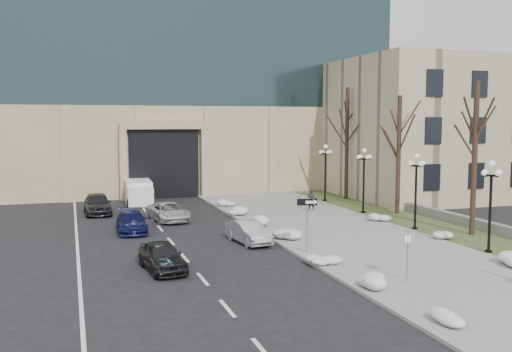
% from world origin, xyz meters
% --- Properties ---
extents(ground, '(160.00, 160.00, 0.00)m').
position_xyz_m(ground, '(0.00, 0.00, 0.00)').
color(ground, black).
rests_on(ground, ground).
extents(sidewalk, '(9.00, 40.00, 0.12)m').
position_xyz_m(sidewalk, '(3.50, 14.00, 0.06)').
color(sidewalk, gray).
rests_on(sidewalk, ground).
extents(curb, '(0.30, 40.00, 0.14)m').
position_xyz_m(curb, '(-1.00, 14.00, 0.07)').
color(curb, gray).
rests_on(curb, ground).
extents(grass_strip, '(4.00, 40.00, 0.10)m').
position_xyz_m(grass_strip, '(10.00, 14.00, 0.05)').
color(grass_strip, '#3C4824').
rests_on(grass_strip, ground).
extents(stone_wall, '(0.50, 30.00, 0.70)m').
position_xyz_m(stone_wall, '(12.00, 16.00, 0.35)').
color(stone_wall, gray).
rests_on(stone_wall, ground).
extents(office_tower, '(40.00, 24.70, 36.00)m').
position_xyz_m(office_tower, '(-2.01, 43.58, 18.49)').
color(office_tower, tan).
rests_on(office_tower, ground).
extents(classical_building, '(22.00, 18.12, 12.00)m').
position_xyz_m(classical_building, '(22.00, 27.98, 6.00)').
color(classical_building, tan).
rests_on(classical_building, ground).
extents(car_a, '(2.01, 4.00, 1.31)m').
position_xyz_m(car_a, '(-7.91, 7.93, 0.65)').
color(car_a, black).
rests_on(car_a, ground).
extents(car_b, '(1.80, 3.86, 1.22)m').
position_xyz_m(car_b, '(-2.50, 12.23, 0.61)').
color(car_b, '#B0B3B8').
rests_on(car_b, ground).
extents(car_c, '(1.88, 4.31, 1.23)m').
position_xyz_m(car_c, '(-8.29, 17.49, 0.62)').
color(car_c, '#16194F').
rests_on(car_c, ground).
extents(car_d, '(2.65, 4.69, 1.24)m').
position_xyz_m(car_d, '(-5.55, 20.70, 0.62)').
color(car_d, silver).
rests_on(car_d, ground).
extents(car_e, '(1.91, 4.54, 1.54)m').
position_xyz_m(car_e, '(-9.94, 25.01, 0.77)').
color(car_e, '#29292D').
rests_on(car_e, ground).
extents(pedestrian, '(0.68, 0.56, 1.60)m').
position_xyz_m(pedestrian, '(5.12, 21.09, 0.92)').
color(pedestrian, black).
rests_on(pedestrian, sidewalk).
extents(box_truck, '(2.28, 5.86, 1.83)m').
position_xyz_m(box_truck, '(-6.49, 29.53, 0.89)').
color(box_truck, silver).
rests_on(box_truck, ground).
extents(one_way_sign, '(1.05, 0.48, 2.85)m').
position_xyz_m(one_way_sign, '(-0.35, 8.69, 2.35)').
color(one_way_sign, slate).
rests_on(one_way_sign, ground).
extents(keep_sign, '(0.45, 0.18, 2.13)m').
position_xyz_m(keep_sign, '(1.41, 2.72, 1.57)').
color(keep_sign, slate).
rests_on(keep_sign, ground).
extents(snow_clump_a, '(1.10, 1.60, 0.36)m').
position_xyz_m(snow_clump_a, '(-0.42, -2.12, 0.30)').
color(snow_clump_a, silver).
rests_on(snow_clump_a, sidewalk).
extents(snow_clump_b, '(1.10, 1.60, 0.36)m').
position_xyz_m(snow_clump_b, '(-0.46, 2.48, 0.30)').
color(snow_clump_b, silver).
rests_on(snow_clump_b, sidewalk).
extents(snow_clump_c, '(1.10, 1.60, 0.36)m').
position_xyz_m(snow_clump_c, '(-0.76, 6.61, 0.30)').
color(snow_clump_c, silver).
rests_on(snow_clump_c, sidewalk).
extents(snow_clump_d, '(1.10, 1.60, 0.36)m').
position_xyz_m(snow_clump_d, '(-0.45, 12.10, 0.30)').
color(snow_clump_d, silver).
rests_on(snow_clump_d, sidewalk).
extents(snow_clump_e, '(1.10, 1.60, 0.36)m').
position_xyz_m(snow_clump_e, '(-0.76, 16.19, 0.30)').
color(snow_clump_e, silver).
rests_on(snow_clump_e, sidewalk).
extents(snow_clump_f, '(1.10, 1.60, 0.36)m').
position_xyz_m(snow_clump_f, '(-0.68, 20.59, 0.30)').
color(snow_clump_f, silver).
rests_on(snow_clump_f, sidewalk).
extents(snow_clump_g, '(1.10, 1.60, 0.36)m').
position_xyz_m(snow_clump_g, '(-0.46, 25.46, 0.30)').
color(snow_clump_g, silver).
rests_on(snow_clump_g, sidewalk).
extents(snow_clump_i, '(1.10, 1.60, 0.36)m').
position_xyz_m(snow_clump_i, '(7.82, 9.03, 0.30)').
color(snow_clump_i, silver).
rests_on(snow_clump_i, sidewalk).
extents(snow_clump_j, '(1.10, 1.60, 0.36)m').
position_xyz_m(snow_clump_j, '(7.76, 15.43, 0.30)').
color(snow_clump_j, silver).
rests_on(snow_clump_j, sidewalk).
extents(lamppost_a, '(1.18, 1.18, 4.76)m').
position_xyz_m(lamppost_a, '(8.30, 6.00, 3.07)').
color(lamppost_a, black).
rests_on(lamppost_a, ground).
extents(lamppost_b, '(1.18, 1.18, 4.76)m').
position_xyz_m(lamppost_b, '(8.30, 12.50, 3.07)').
color(lamppost_b, black).
rests_on(lamppost_b, ground).
extents(lamppost_c, '(1.18, 1.18, 4.76)m').
position_xyz_m(lamppost_c, '(8.30, 19.00, 3.07)').
color(lamppost_c, black).
rests_on(lamppost_c, ground).
extents(lamppost_d, '(1.18, 1.18, 4.76)m').
position_xyz_m(lamppost_d, '(8.30, 25.50, 3.07)').
color(lamppost_d, black).
rests_on(lamppost_d, ground).
extents(tree_near, '(3.20, 3.20, 9.00)m').
position_xyz_m(tree_near, '(10.50, 10.00, 5.83)').
color(tree_near, black).
rests_on(tree_near, ground).
extents(tree_mid, '(3.20, 3.20, 8.50)m').
position_xyz_m(tree_mid, '(10.50, 18.00, 5.50)').
color(tree_mid, black).
rests_on(tree_mid, ground).
extents(tree_far, '(3.20, 3.20, 9.50)m').
position_xyz_m(tree_far, '(10.50, 26.00, 6.15)').
color(tree_far, black).
rests_on(tree_far, ground).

